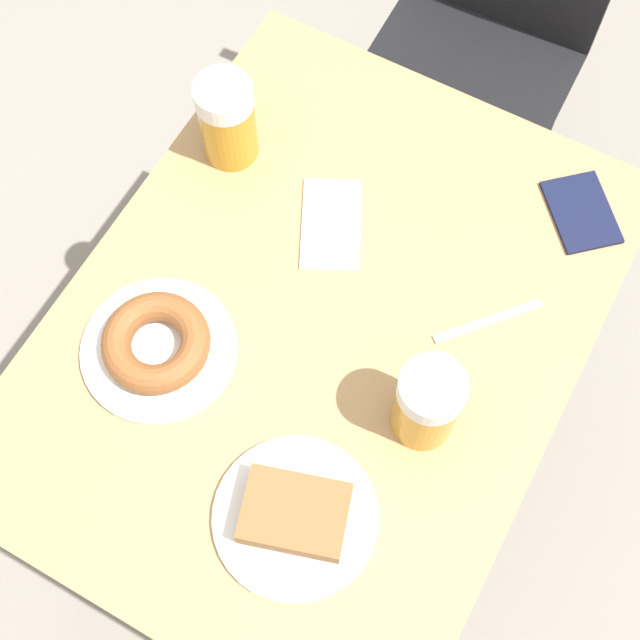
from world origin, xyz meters
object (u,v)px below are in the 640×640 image
object	(u,v)px
plate_with_cake	(295,515)
plate_with_donut	(157,345)
passport_near_edge	(581,212)
chair	(490,11)
beer_mug_center	(227,120)
napkin_folded	(331,224)
fork	(488,321)
beer_mug_left	(427,404)

from	to	relation	value
plate_with_cake	plate_with_donut	distance (m)	0.30
passport_near_edge	chair	bearing A→B (deg)	124.93
beer_mug_center	napkin_folded	bearing A→B (deg)	-12.31
chair	passport_near_edge	xyz separation A→B (m)	(0.32, -0.46, 0.19)
chair	fork	distance (m)	0.77
plate_with_cake	napkin_folded	distance (m)	0.44
chair	plate_with_cake	distance (m)	1.10
plate_with_donut	plate_with_cake	bearing A→B (deg)	-21.51
fork	beer_mug_left	bearing A→B (deg)	-95.76
napkin_folded	passport_near_edge	bearing A→B (deg)	31.85
chair	beer_mug_center	xyz separation A→B (m)	(-0.19, -0.62, 0.26)
plate_with_cake	plate_with_donut	world-z (taller)	plate_with_donut
beer_mug_center	plate_with_cake	bearing A→B (deg)	-50.69
beer_mug_center	napkin_folded	distance (m)	0.22
passport_near_edge	napkin_folded	bearing A→B (deg)	-148.15
plate_with_cake	chair	bearing A→B (deg)	99.20
fork	plate_with_cake	bearing A→B (deg)	-105.38
plate_with_cake	beer_mug_center	distance (m)	0.58
beer_mug_left	chair	bearing A→B (deg)	106.49
fork	passport_near_edge	bearing A→B (deg)	78.12
beer_mug_left	napkin_folded	size ratio (longest dim) A/B	0.84
beer_mug_center	plate_with_donut	bearing A→B (deg)	-75.78
beer_mug_left	beer_mug_center	world-z (taller)	same
plate_with_donut	passport_near_edge	xyz separation A→B (m)	(0.43, 0.49, -0.02)
chair	plate_with_donut	world-z (taller)	chair
plate_with_donut	passport_near_edge	distance (m)	0.65
plate_with_donut	fork	bearing A→B (deg)	34.33
chair	beer_mug_left	distance (m)	0.94
plate_with_donut	passport_near_edge	bearing A→B (deg)	48.68
beer_mug_left	fork	xyz separation A→B (m)	(0.02, 0.18, -0.07)
plate_with_donut	napkin_folded	size ratio (longest dim) A/B	1.24
beer_mug_center	fork	world-z (taller)	beer_mug_center
plate_with_cake	fork	world-z (taller)	plate_with_cake
chair	plate_with_donut	size ratio (longest dim) A/B	4.28
plate_with_donut	fork	distance (m)	0.46
beer_mug_left	beer_mug_center	xyz separation A→B (m)	(-0.45, 0.25, 0.00)
plate_with_donut	beer_mug_left	size ratio (longest dim) A/B	1.47
chair	beer_mug_center	bearing A→B (deg)	-108.96
plate_with_donut	beer_mug_center	xyz separation A→B (m)	(-0.09, 0.34, 0.05)
beer_mug_center	passport_near_edge	xyz separation A→B (m)	(0.52, 0.15, -0.07)
plate_with_donut	fork	xyz separation A→B (m)	(0.38, 0.26, -0.02)
plate_with_donut	beer_mug_center	size ratio (longest dim) A/B	1.47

